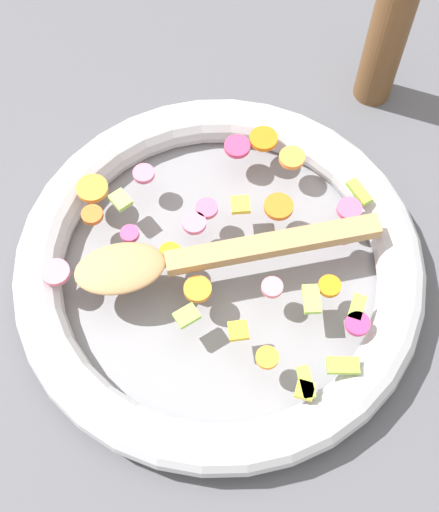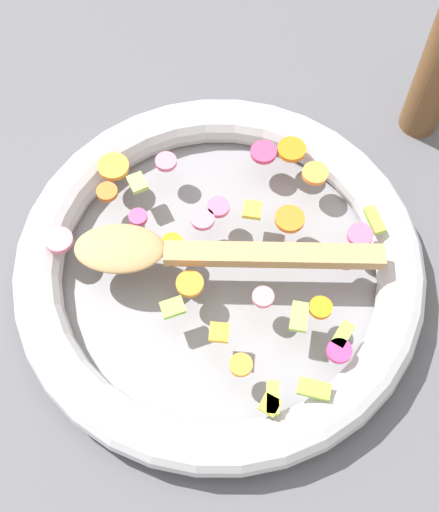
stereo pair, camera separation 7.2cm
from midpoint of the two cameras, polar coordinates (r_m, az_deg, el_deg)
ground_plane at (r=0.76m, az=2.68°, el=-1.97°), size 4.00×4.00×0.00m
skillet at (r=0.74m, az=2.75°, el=-1.25°), size 0.43×0.43×0.05m
chopped_vegetables at (r=0.72m, az=4.06°, el=0.97°), size 0.31×0.35×0.01m
wooden_spoon at (r=0.70m, az=0.91°, el=0.22°), size 0.06×0.31×0.01m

